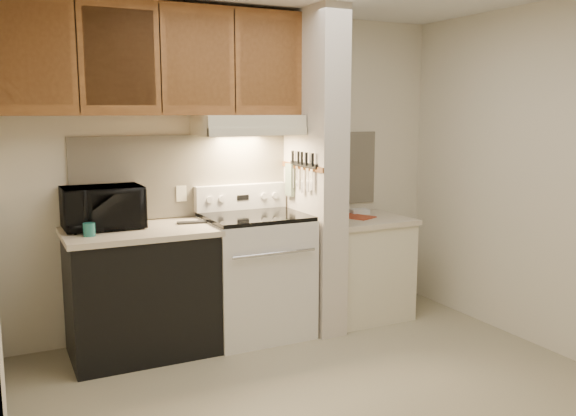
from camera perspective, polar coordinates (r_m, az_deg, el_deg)
floor at (r=3.95m, az=3.88°, el=-16.94°), size 3.60×3.60×0.00m
wall_back at (r=4.93m, az=-4.70°, el=3.44°), size 3.60×2.50×0.02m
wall_right at (r=4.74m, az=23.28°, el=2.51°), size 0.02×3.00×2.50m
backsplash at (r=4.92m, az=-4.65°, el=3.26°), size 2.60×0.02×0.63m
range_body at (r=4.76m, az=-3.06°, el=-6.43°), size 0.76×0.65×0.92m
oven_window at (r=4.47m, az=-1.46°, el=-6.92°), size 0.50×0.01×0.30m
oven_handle at (r=4.38m, az=-1.26°, el=-4.28°), size 0.65×0.02×0.02m
cooktop at (r=4.65m, az=-3.10°, el=-0.79°), size 0.74×0.64×0.03m
range_backguard at (r=4.90m, az=-4.42°, el=1.05°), size 0.76×0.08×0.20m
range_display at (r=4.86m, az=-4.24°, el=0.99°), size 0.10×0.01×0.04m
range_knob_left_outer at (r=4.76m, az=-7.35°, el=0.77°), size 0.05×0.02×0.05m
range_knob_left_inner at (r=4.79m, az=-6.22°, el=0.85°), size 0.05×0.02×0.05m
range_knob_right_inner at (r=4.92m, az=-2.28°, el=1.12°), size 0.05×0.02×0.05m
range_knob_right_outer at (r=4.96m, az=-1.22°, el=1.19°), size 0.05×0.02×0.05m
dishwasher_front at (r=4.52m, az=-13.53°, el=-7.85°), size 1.00×0.63×0.87m
left_countertop at (r=4.41m, az=-13.74°, el=-2.18°), size 1.04×0.67×0.04m
spoon_rest at (r=4.55m, az=-8.97°, el=-1.34°), size 0.22×0.10×0.01m
teal_jar at (r=4.24m, az=-18.10°, el=-1.93°), size 0.10×0.10×0.09m
outlet at (r=4.77m, az=-9.95°, el=1.33°), size 0.08×0.01×0.12m
microwave at (r=4.48m, az=-16.96°, el=0.05°), size 0.55×0.38×0.30m
partition_pillar at (r=4.83m, az=2.48°, el=3.35°), size 0.22×0.70×2.50m
pillar_trim at (r=4.77m, az=1.26°, el=3.88°), size 0.01×0.70×0.04m
knife_strip at (r=4.72m, az=1.47°, el=4.07°), size 0.02×0.42×0.04m
knife_blade_a at (r=4.59m, az=2.23°, el=2.67°), size 0.01×0.03×0.16m
knife_handle_a at (r=4.56m, az=2.31°, el=4.53°), size 0.02×0.02×0.10m
knife_blade_b at (r=4.64m, az=1.85°, el=2.63°), size 0.01×0.04×0.18m
knife_handle_b at (r=4.65m, az=1.74°, el=4.62°), size 0.02×0.02×0.10m
knife_blade_c at (r=4.72m, az=1.34°, el=2.62°), size 0.01×0.04×0.20m
knife_handle_c at (r=4.72m, az=1.30°, el=4.68°), size 0.02×0.02×0.10m
knife_blade_d at (r=4.80m, az=0.84°, el=2.96°), size 0.01×0.04×0.16m
knife_handle_d at (r=4.77m, az=0.98°, el=4.73°), size 0.02×0.02×0.10m
knife_blade_e at (r=4.88m, az=0.40°, el=2.94°), size 0.01×0.04×0.18m
knife_handle_e at (r=4.86m, az=0.44°, el=4.81°), size 0.02×0.02×0.10m
oven_mitt at (r=4.92m, az=0.18°, el=2.66°), size 0.03×0.11×0.26m
right_cab_base at (r=5.21m, az=6.89°, el=-5.74°), size 0.70×0.60×0.81m
right_countertop at (r=5.12m, az=6.98°, el=-1.13°), size 0.74×0.64×0.04m
red_folder at (r=5.13m, az=6.39°, el=-0.81°), size 0.30×0.34×0.01m
white_box at (r=5.31m, az=6.71°, el=-0.32°), size 0.17×0.12×0.04m
range_hood at (r=4.70m, az=-3.78°, el=7.76°), size 0.78×0.44×0.15m
hood_lip at (r=4.51m, az=-2.75°, el=7.15°), size 0.78×0.04×0.06m
upper_cabinets at (r=4.54m, az=-12.37°, el=13.34°), size 2.18×0.33×0.77m
cab_door_a at (r=4.26m, az=-22.86°, el=13.15°), size 0.46×0.01×0.63m
cab_gap_a at (r=4.28m, az=-19.13°, el=13.33°), size 0.01×0.01×0.73m
cab_door_b at (r=4.33m, az=-15.45°, el=13.45°), size 0.46×0.01×0.63m
cab_gap_b at (r=4.39m, az=-11.85°, el=13.52°), size 0.01×0.01×0.73m
cab_door_c at (r=4.46m, az=-8.37°, el=13.53°), size 0.46×0.01×0.63m
cab_gap_c at (r=4.55m, az=-5.00°, el=13.50°), size 0.01×0.01×0.73m
cab_door_d at (r=4.66m, az=-1.79°, el=13.43°), size 0.46×0.01×0.63m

